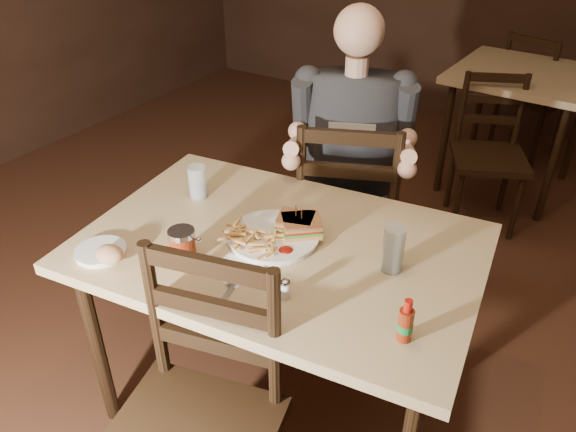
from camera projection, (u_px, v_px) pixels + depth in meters
The scene contains 22 objects.
room_shell at pixel (295, 89), 1.27m from camera, with size 7.00×7.00×7.00m.
main_table at pixel (280, 261), 1.89m from camera, with size 1.39×1.02×0.77m.
bg_table at pixel (523, 86), 3.40m from camera, with size 0.83×0.83×0.77m.
chair_far at pixel (347, 213), 2.52m from camera, with size 0.46×0.50×0.99m, color black, non-canonical shape.
bg_chair_far at pixel (534, 96), 3.92m from camera, with size 0.41×0.45×0.88m, color black, non-canonical shape.
bg_chair_near at pixel (489, 158), 3.14m from camera, with size 0.39×0.43×0.86m, color black, non-canonical shape.
diner at pixel (353, 122), 2.24m from camera, with size 0.51×0.40×0.89m, color #27282B, non-canonical shape.
dinner_plate at pixel (274, 237), 1.86m from camera, with size 0.30×0.30×0.02m, color white.
sandwich_left at pixel (296, 218), 1.85m from camera, with size 0.12×0.10×0.10m, color #D98F51, non-canonical shape.
sandwich_right at pixel (302, 221), 1.84m from camera, with size 0.12×0.10×0.10m, color #D98F51, non-canonical shape.
fries_pile at pixel (251, 238), 1.81m from camera, with size 0.25×0.18×0.04m, color tan, non-canonical shape.
ketchup_dollop at pixel (286, 250), 1.78m from camera, with size 0.05×0.05×0.01m, color maroon.
glass_left at pixel (198, 182), 2.07m from camera, with size 0.07×0.07×0.13m, color silver.
glass_right at pixel (393, 249), 1.69m from camera, with size 0.07×0.07×0.15m, color silver.
hot_sauce at pixel (406, 320), 1.45m from camera, with size 0.04×0.04×0.13m, color maroon, non-canonical shape.
salt_shaker at pixel (285, 289), 1.61m from camera, with size 0.03×0.03×0.06m, color white, non-canonical shape.
syrup_dispenser at pixel (183, 245), 1.75m from camera, with size 0.08×0.08×0.11m, color maroon, non-canonical shape.
napkin at pixel (233, 270), 1.73m from camera, with size 0.13×0.13×0.00m, color white.
knife at pixel (227, 293), 1.63m from camera, with size 0.01×0.20×0.00m, color silver.
fork at pixel (246, 276), 1.70m from camera, with size 0.01×0.14×0.00m, color silver.
side_plate at pixel (101, 252), 1.80m from camera, with size 0.16×0.16×0.01m, color white.
bread_roll at pixel (110, 254), 1.73m from camera, with size 0.09×0.08×0.06m, color tan.
Camera 1 is at (0.65, -1.04, 1.84)m, focal length 35.00 mm.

